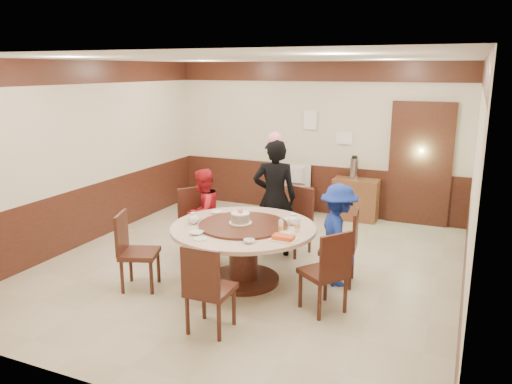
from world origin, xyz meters
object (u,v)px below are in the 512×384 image
at_px(person_standing, 275,198).
at_px(person_red, 203,212).
at_px(birthday_cake, 240,218).
at_px(television, 290,175).
at_px(person_blue, 338,235).
at_px(thermos, 354,169).
at_px(side_cabinet, 355,199).
at_px(banquet_table, 243,242).
at_px(shrimp_platter, 283,238).
at_px(tv_stand, 289,199).

relative_size(person_standing, person_red, 1.34).
xyz_separation_m(birthday_cake, television, (-0.50, 3.25, -0.13)).
bearing_deg(person_blue, thermos, -23.33).
relative_size(birthday_cake, side_cabinet, 0.36).
distance_m(television, side_cabinet, 1.30).
distance_m(banquet_table, shrimp_platter, 0.76).
bearing_deg(shrimp_platter, banquet_table, 154.65).
xyz_separation_m(person_standing, shrimp_platter, (0.66, -1.40, -0.08)).
relative_size(tv_stand, television, 1.12).
bearing_deg(banquet_table, birthday_cake, 165.63).
bearing_deg(side_cabinet, thermos, 180.00).
distance_m(person_standing, shrimp_platter, 1.55).
xyz_separation_m(person_standing, birthday_cake, (-0.04, -1.07, -0.01)).
xyz_separation_m(tv_stand, thermos, (1.20, 0.03, 0.69)).
relative_size(person_red, person_blue, 0.99).
xyz_separation_m(person_red, side_cabinet, (1.66, 2.64, -0.27)).
distance_m(shrimp_platter, tv_stand, 3.81).
relative_size(birthday_cake, television, 0.38).
xyz_separation_m(person_standing, person_blue, (1.12, -0.66, -0.21)).
height_order(birthday_cake, side_cabinet, birthday_cake).
relative_size(birthday_cake, tv_stand, 0.34).
bearing_deg(thermos, person_blue, -80.82).
xyz_separation_m(person_red, television, (0.40, 2.61, 0.08)).
height_order(birthday_cake, thermos, thermos).
xyz_separation_m(person_red, tv_stand, (0.40, 2.61, -0.39)).
xyz_separation_m(person_standing, thermos, (0.66, 2.21, 0.08)).
height_order(banquet_table, side_cabinet, banquet_table).
xyz_separation_m(tv_stand, television, (0.00, 0.00, 0.47)).
relative_size(side_cabinet, thermos, 2.11).
height_order(banquet_table, shrimp_platter, shrimp_platter).
relative_size(banquet_table, person_blue, 1.41).
relative_size(person_blue, tv_stand, 1.53).
bearing_deg(shrimp_platter, person_blue, 57.71).
bearing_deg(banquet_table, tv_stand, 99.56).
bearing_deg(person_standing, person_red, 4.17).
xyz_separation_m(person_blue, tv_stand, (-1.67, 2.84, -0.40)).
height_order(person_blue, shrimp_platter, person_blue).
relative_size(banquet_table, thermos, 4.82).
relative_size(person_red, thermos, 3.38).
height_order(person_blue, side_cabinet, person_blue).
relative_size(person_blue, side_cabinet, 1.63).
bearing_deg(person_red, person_standing, 123.19).
bearing_deg(birthday_cake, television, 98.80).
height_order(shrimp_platter, television, television).
distance_m(banquet_table, person_blue, 1.20).
relative_size(person_standing, shrimp_platter, 5.73).
bearing_deg(tv_stand, person_red, -98.79).
height_order(shrimp_platter, side_cabinet, shrimp_platter).
bearing_deg(thermos, side_cabinet, 0.00).
distance_m(person_blue, television, 3.29).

